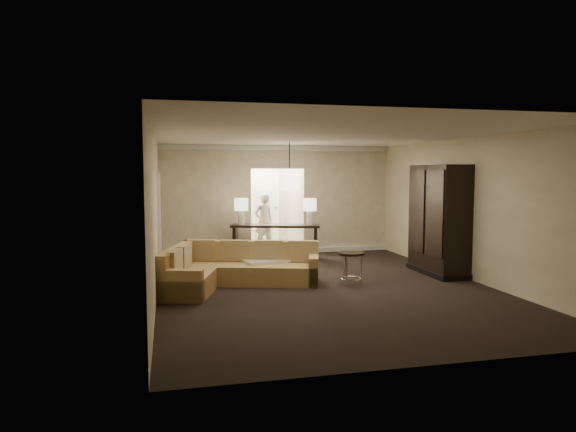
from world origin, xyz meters
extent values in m
plane|color=black|center=(0.00, 0.00, 0.00)|extent=(8.00, 8.00, 0.00)
cube|color=beige|center=(0.00, 4.00, 1.40)|extent=(6.00, 0.04, 2.80)
cube|color=beige|center=(0.00, -4.00, 1.40)|extent=(6.00, 0.04, 2.80)
cube|color=beige|center=(-3.00, 0.00, 1.40)|extent=(0.04, 8.00, 2.80)
cube|color=beige|center=(3.00, 0.00, 1.40)|extent=(0.04, 8.00, 2.80)
cube|color=white|center=(0.00, 0.00, 2.80)|extent=(6.00, 8.00, 0.02)
cube|color=silver|center=(0.00, 3.95, 2.73)|extent=(6.00, 0.10, 0.12)
cube|color=silver|center=(0.00, 3.95, 0.06)|extent=(6.00, 0.10, 0.12)
cube|color=white|center=(-2.97, 2.80, 1.05)|extent=(0.05, 0.90, 2.10)
cube|color=beige|center=(0.00, 5.00, 0.00)|extent=(1.40, 2.00, 0.01)
cube|color=beige|center=(-0.70, 5.00, 1.40)|extent=(0.04, 2.00, 2.80)
cube|color=beige|center=(0.70, 5.00, 1.40)|extent=(0.04, 2.00, 2.80)
cube|color=beige|center=(0.00, 6.00, 1.40)|extent=(1.40, 0.04, 2.80)
cube|color=white|center=(0.00, 5.97, 1.05)|extent=(0.90, 0.05, 2.10)
cube|color=brown|center=(-1.30, 0.60, 0.19)|extent=(2.77, 1.53, 0.37)
cube|color=brown|center=(-2.48, -0.10, 0.19)|extent=(1.12, 1.42, 0.37)
cube|color=brown|center=(-1.22, 0.88, 0.58)|extent=(2.60, 0.97, 0.41)
cube|color=brown|center=(-2.64, 0.40, 0.58)|extent=(0.82, 2.09, 0.41)
cube|color=brown|center=(-0.11, 0.24, 0.27)|extent=(0.40, 0.81, 0.55)
cube|color=brown|center=(-2.64, -0.61, 0.27)|extent=(0.81, 0.40, 0.55)
cube|color=#967E50|center=(-2.16, 1.12, 0.59)|extent=(0.57, 0.29, 0.41)
cube|color=#967E50|center=(-1.52, 0.93, 0.59)|extent=(0.57, 0.29, 0.41)
cube|color=#967E50|center=(-0.89, 0.73, 0.59)|extent=(0.57, 0.29, 0.41)
cube|color=#967E50|center=(-0.25, 0.54, 0.59)|extent=(0.57, 0.29, 0.41)
cube|color=#967E50|center=(-2.51, 0.46, 0.59)|extent=(0.29, 0.55, 0.41)
cube|color=#967E50|center=(-2.69, -0.14, 0.59)|extent=(0.29, 0.55, 0.41)
cube|color=silver|center=(-0.89, 1.00, 0.18)|extent=(1.15, 1.15, 0.36)
cube|color=silver|center=(-0.89, 1.00, 0.39)|extent=(1.27, 1.27, 0.06)
cube|color=black|center=(-0.93, 0.94, 0.44)|extent=(0.09, 0.18, 0.02)
cube|color=beige|center=(-0.77, 1.19, 0.43)|extent=(0.30, 0.36, 0.01)
cube|color=black|center=(-0.24, 3.20, 0.81)|extent=(2.22, 1.08, 0.06)
cube|color=black|center=(-1.18, 3.48, 0.39)|extent=(0.20, 0.45, 0.79)
cube|color=black|center=(0.71, 2.92, 0.39)|extent=(0.20, 0.45, 0.79)
cube|color=black|center=(-0.24, 3.20, 0.12)|extent=(2.11, 1.01, 0.04)
cube|color=black|center=(2.70, 0.60, 1.13)|extent=(0.63, 1.51, 2.27)
cube|color=black|center=(2.38, 0.22, 1.30)|extent=(0.03, 0.67, 1.73)
cube|color=black|center=(2.38, 0.98, 1.30)|extent=(0.03, 0.67, 1.73)
cube|color=black|center=(2.70, 0.60, 0.05)|extent=(0.67, 1.58, 0.11)
cylinder|color=black|center=(0.57, 0.05, 0.59)|extent=(0.49, 0.49, 0.04)
torus|color=silver|center=(0.57, 0.05, 0.11)|extent=(0.41, 0.41, 0.03)
cylinder|color=silver|center=(0.75, 0.00, 0.29)|extent=(0.03, 0.03, 0.58)
cylinder|color=silver|center=(0.51, 0.23, 0.29)|extent=(0.03, 0.03, 0.58)
cylinder|color=silver|center=(0.43, -0.09, 0.29)|extent=(0.03, 0.03, 0.58)
cylinder|color=silver|center=(-1.04, 3.44, 1.01)|extent=(0.16, 0.16, 0.34)
cylinder|color=#FFEFBF|center=(-1.04, 3.44, 1.33)|extent=(0.33, 0.33, 0.30)
cylinder|color=silver|center=(0.57, 2.96, 1.01)|extent=(0.16, 0.16, 0.34)
cylinder|color=#FFEFBF|center=(0.57, 2.96, 1.33)|extent=(0.33, 0.33, 0.30)
cylinder|color=black|center=(0.00, 2.70, 2.50)|extent=(0.02, 0.02, 0.60)
cube|color=#FFE7C6|center=(0.00, 2.70, 1.95)|extent=(0.38, 0.38, 0.48)
imported|color=beige|center=(-0.24, 4.72, 0.85)|extent=(0.71, 0.58, 1.71)
camera|label=1|loc=(-2.79, -8.98, 2.14)|focal=32.00mm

